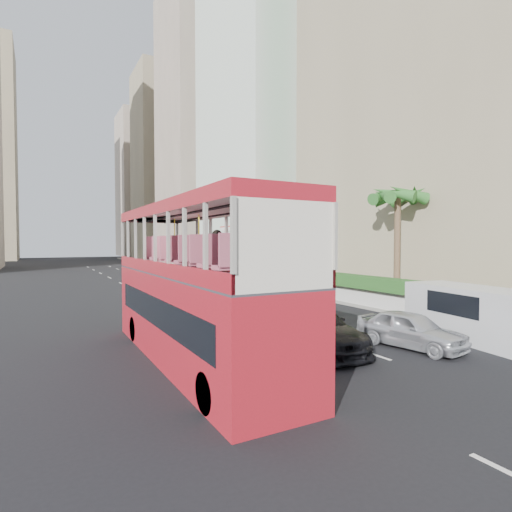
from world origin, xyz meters
TOP-DOWN VIEW (x-y plane):
  - ground_plane at (0.00, 0.00)m, footprint 200.00×200.00m
  - double_decker_bus at (-6.00, 0.00)m, footprint 2.50×11.00m
  - car_silver_lane_a at (-2.16, 6.37)m, footprint 2.16×5.01m
  - car_silver_lane_b at (1.42, -2.33)m, footprint 2.25×4.17m
  - car_black at (-1.81, -0.63)m, footprint 2.73×5.61m
  - van_asset at (0.97, 17.17)m, footprint 2.21×4.71m
  - minibus_near at (0.91, 10.59)m, footprint 3.04×6.88m
  - minibus_far at (3.90, 15.25)m, footprint 2.82×6.42m
  - panel_van_near at (4.55, -2.65)m, footprint 2.89×5.47m
  - panel_van_far at (3.94, 23.66)m, footprint 2.58×5.72m
  - sidewalk at (9.00, 25.00)m, footprint 6.00×120.00m
  - kerb_wall at (6.20, 14.00)m, footprint 0.30×44.00m
  - hedge at (6.20, 14.00)m, footprint 1.10×44.00m
  - palm_tree at (7.80, 4.00)m, footprint 0.36×0.36m
  - shell_station at (10.00, 23.00)m, footprint 6.50×8.00m
  - tower_stripe at (18.00, 34.00)m, footprint 16.00×18.00m
  - tower_mid at (18.00, 58.00)m, footprint 16.00×16.00m
  - tower_far_a at (17.00, 82.00)m, footprint 14.00×14.00m
  - tower_far_b at (17.00, 104.00)m, footprint 14.00×14.00m

SIDE VIEW (x-z plane):
  - ground_plane at x=0.00m, z-range 0.00..0.00m
  - car_silver_lane_a at x=-2.16m, z-range -0.80..0.80m
  - car_silver_lane_b at x=1.42m, z-range -0.67..0.67m
  - car_black at x=-1.81m, z-range -0.79..0.79m
  - van_asset at x=0.97m, z-range -0.65..0.65m
  - sidewalk at x=9.00m, z-range 0.00..0.18m
  - kerb_wall at x=6.20m, z-range 0.18..1.18m
  - panel_van_near at x=4.55m, z-range 0.00..2.08m
  - panel_van_far at x=3.94m, z-range 0.00..2.24m
  - minibus_far at x=3.90m, z-range 0.00..2.75m
  - minibus_near at x=0.91m, z-range 0.00..2.95m
  - hedge at x=6.20m, z-range 1.18..1.88m
  - double_decker_bus at x=-6.00m, z-range 0.00..5.06m
  - shell_station at x=10.00m, z-range 0.00..5.50m
  - palm_tree at x=7.80m, z-range 0.18..6.58m
  - tower_far_b at x=17.00m, z-range 0.00..40.00m
  - tower_far_a at x=17.00m, z-range 0.00..44.00m
  - tower_mid at x=18.00m, z-range 0.00..50.00m
  - tower_stripe at x=18.00m, z-range 0.00..58.00m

